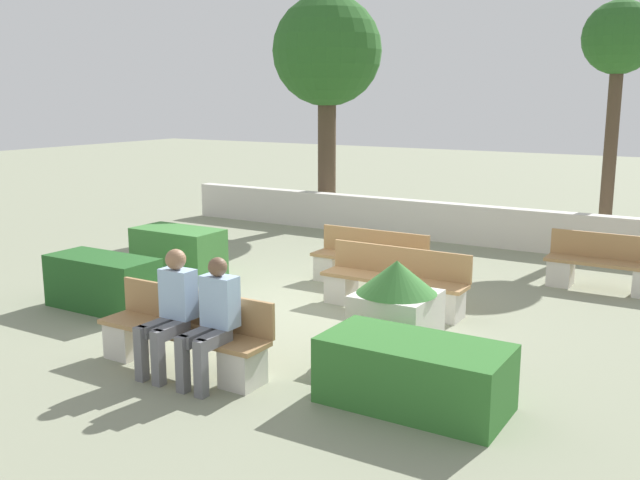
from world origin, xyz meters
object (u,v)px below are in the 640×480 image
(person_seated_woman, at_px, (212,316))
(tree_leftmost, at_px, (327,54))
(bench_back, at_px, (394,286))
(bench_front, at_px, (184,339))
(bench_right_side, at_px, (369,264))
(tree_center_left, at_px, (619,47))
(planter_corner_left, at_px, (396,306))
(bench_left_side, at_px, (603,269))
(person_seated_man, at_px, (171,306))

(person_seated_woman, height_order, tree_leftmost, tree_leftmost)
(bench_back, xyz_separation_m, person_seated_woman, (-0.47, -3.38, 0.39))
(bench_front, distance_m, bench_right_side, 4.23)
(bench_right_side, bearing_deg, tree_center_left, 67.63)
(planter_corner_left, xyz_separation_m, tree_leftmost, (-5.15, 7.11, 3.30))
(bench_left_side, height_order, planter_corner_left, planter_corner_left)
(bench_right_side, xyz_separation_m, person_seated_man, (-0.13, -4.37, 0.42))
(tree_leftmost, bearing_deg, bench_left_side, -23.44)
(planter_corner_left, bearing_deg, bench_back, 116.08)
(person_seated_woman, relative_size, planter_corner_left, 1.19)
(bench_right_side, bearing_deg, tree_leftmost, 132.20)
(tree_leftmost, bearing_deg, bench_back, -51.60)
(bench_back, height_order, planter_corner_left, planter_corner_left)
(bench_back, bearing_deg, planter_corner_left, -71.14)
(planter_corner_left, bearing_deg, tree_center_left, 83.04)
(person_seated_woman, relative_size, tree_center_left, 0.28)
(bench_right_side, relative_size, tree_leftmost, 0.36)
(bench_front, bearing_deg, bench_right_side, 88.75)
(tree_leftmost, height_order, tree_center_left, tree_leftmost)
(bench_front, height_order, bench_right_side, same)
(bench_back, bearing_deg, bench_left_side, 40.90)
(bench_left_side, xyz_separation_m, bench_back, (-2.33, -2.60, 0.02))
(bench_right_side, xyz_separation_m, tree_center_left, (2.64, 5.15, 3.54))
(person_seated_woman, bearing_deg, bench_front, 164.80)
(bench_back, height_order, person_seated_woman, person_seated_woman)
(bench_left_side, xyz_separation_m, tree_leftmost, (-6.70, 2.91, 3.55))
(bench_left_side, bearing_deg, tree_center_left, 95.61)
(person_seated_woman, height_order, tree_center_left, tree_center_left)
(bench_right_side, bearing_deg, bench_back, -42.70)
(bench_front, relative_size, person_seated_man, 1.58)
(planter_corner_left, xyz_separation_m, tree_center_left, (0.95, 7.75, 3.30))
(tree_center_left, bearing_deg, bench_front, -106.26)
(bench_front, relative_size, tree_leftmost, 0.41)
(person_seated_man, bearing_deg, bench_right_side, 88.24)
(bench_back, xyz_separation_m, person_seated_man, (-1.05, -3.37, 0.41))
(person_seated_man, xyz_separation_m, tree_leftmost, (-3.32, 8.88, 3.13))
(bench_left_side, height_order, bench_right_side, same)
(planter_corner_left, relative_size, tree_center_left, 0.24)
(person_seated_man, bearing_deg, tree_leftmost, 110.50)
(bench_back, distance_m, tree_leftmost, 7.87)
(bench_front, height_order, tree_leftmost, tree_leftmost)
(bench_back, distance_m, person_seated_woman, 3.43)
(bench_back, height_order, tree_center_left, tree_center_left)
(bench_right_side, height_order, tree_center_left, tree_center_left)
(person_seated_woman, bearing_deg, person_seated_man, 179.62)
(bench_right_side, relative_size, person_seated_woman, 1.41)
(bench_front, xyz_separation_m, bench_right_side, (0.09, 4.23, -0.01))
(person_seated_man, bearing_deg, bench_left_side, 60.50)
(bench_right_side, bearing_deg, bench_front, -86.48)
(bench_back, distance_m, planter_corner_left, 1.80)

